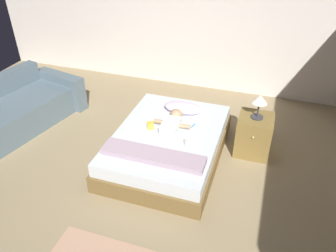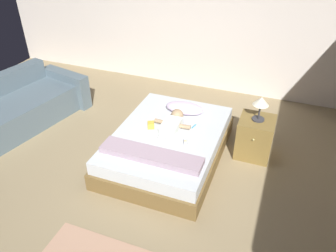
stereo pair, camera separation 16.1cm
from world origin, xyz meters
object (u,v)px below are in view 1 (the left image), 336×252
bed (168,145)px  toothbrush (194,125)px  nightstand (254,135)px  pillow (183,108)px  couch (12,113)px  baby (172,123)px  baby_bottle (186,142)px  toy_block (151,125)px  lamp (260,101)px

bed → toothbrush: (0.29, 0.27, 0.22)m
nightstand → toothbrush: bearing=-165.1°
pillow → couch: 2.65m
bed → baby: bearing=83.4°
couch → baby_bottle: 2.82m
toy_block → baby_bottle: bearing=-19.2°
bed → pillow: size_ratio=3.54×
toothbrush → nightstand: (0.81, 0.21, -0.13)m
baby → toy_block: bearing=-156.8°
toothbrush → couch: couch is taller
baby → couch: 2.55m
couch → toy_block: size_ratio=18.98×
pillow → nightstand: (1.05, -0.08, -0.20)m
nightstand → lamp: 0.54m
pillow → baby_bottle: (0.26, -0.73, -0.05)m
baby_bottle → lamp: bearing=39.7°
baby → baby_bottle: (0.28, -0.31, -0.04)m
toothbrush → baby_bottle: baby_bottle is taller
pillow → baby_bottle: 0.78m
lamp → toy_block: bearing=-161.0°
bed → toothbrush: size_ratio=15.65×
pillow → baby: 0.43m
pillow → baby: baby is taller
couch → bed: bearing=1.6°
lamp → toy_block: lamp is taller
toy_block → pillow: bearing=61.1°
bed → toy_block: size_ratio=16.67×
baby → nightstand: 1.15m
baby → nightstand: (1.08, 0.35, -0.19)m
nightstand → baby: bearing=-162.1°
baby → toothbrush: bearing=26.2°
toothbrush → toy_block: toy_block is taller
baby_bottle → pillow: bearing=109.3°
couch → baby_bottle: size_ratio=17.77×
bed → lamp: size_ratio=5.81×
toy_block → toothbrush: bearing=24.7°
toothbrush → lamp: bearing=14.9°
pillow → bed: bearing=-94.5°
bed → nightstand: size_ratio=3.47×
couch → toy_block: bearing=2.2°
bed → couch: (-2.52, -0.07, 0.07)m
pillow → nightstand: size_ratio=0.98×
toy_block → baby_bottle: size_ratio=0.94×
baby_bottle → couch: bearing=177.9°
bed → pillow: bearing=85.5°
toothbrush → bed: bearing=-136.9°
bed → toothbrush: toothbrush is taller
toy_block → baby: bearing=23.2°
pillow → lamp: bearing=-4.2°
couch → baby_bottle: bearing=-2.1°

